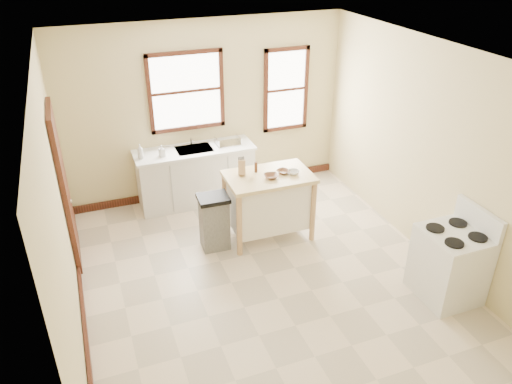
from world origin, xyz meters
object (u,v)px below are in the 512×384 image
knife_block (242,168)px  bowl_c (294,172)px  soap_bottle_b (162,151)px  dish_rack (228,141)px  pepper_grinder (256,167)px  bowl_a (271,176)px  trash_bin (214,222)px  kitchen_island (268,206)px  bowl_b (283,172)px  gas_stove (451,255)px  soap_bottle_a (140,151)px

knife_block → bowl_c: knife_block is taller
soap_bottle_b → dish_rack: (1.06, 0.09, -0.04)m
knife_block → pepper_grinder: 0.21m
bowl_a → bowl_c: size_ratio=1.21×
soap_bottle_b → trash_bin: (0.42, -1.26, -0.61)m
kitchen_island → bowl_a: 0.51m
soap_bottle_b → dish_rack: 1.07m
knife_block → pepper_grinder: size_ratio=1.33×
kitchen_island → bowl_b: (0.21, -0.01, 0.50)m
gas_stove → soap_bottle_b: bearing=130.3°
soap_bottle_a → trash_bin: soap_bottle_a is taller
bowl_a → bowl_b: bearing=21.3°
trash_bin → bowl_c: bearing=-1.2°
soap_bottle_b → gas_stove: gas_stove is taller
knife_block → gas_stove: size_ratio=0.17×
knife_block → bowl_b: (0.55, -0.15, -0.08)m
dish_rack → trash_bin: dish_rack is taller
soap_bottle_b → kitchen_island: (1.22, -1.25, -0.52)m
soap_bottle_b → pepper_grinder: bearing=-59.7°
kitchen_island → bowl_c: (0.33, -0.09, 0.51)m
soap_bottle_b → pepper_grinder: size_ratio=1.16×
soap_bottle_a → bowl_b: (1.74, -1.28, -0.05)m
kitchen_island → knife_block: 0.69m
kitchen_island → trash_bin: size_ratio=1.48×
pepper_grinder → soap_bottle_a: bearing=141.4°
bowl_b → trash_bin: (-1.01, -0.01, -0.59)m
pepper_grinder → bowl_a: 0.28m
pepper_grinder → gas_stove: (1.64, -2.13, -0.47)m
knife_block → bowl_a: (0.34, -0.23, -0.08)m
knife_block → bowl_c: (0.67, -0.23, -0.08)m
dish_rack → bowl_a: bearing=-67.3°
soap_bottle_b → kitchen_island: soap_bottle_b is taller
dish_rack → soap_bottle_b: bearing=-158.8°
bowl_c → gas_stove: bearing=-58.0°
knife_block → bowl_c: 0.71m
bowl_b → trash_bin: size_ratio=0.22×
knife_block → gas_stove: knife_block is taller
knife_block → bowl_a: bearing=-16.8°
soap_bottle_b → bowl_c: 2.04m
soap_bottle_b → pepper_grinder: (1.09, -1.10, 0.03)m
bowl_a → bowl_b: 0.23m
soap_bottle_a → bowl_a: bearing=-45.0°
kitchen_island → bowl_a: bowl_a is taller
bowl_b → bowl_c: 0.14m
kitchen_island → knife_block: knife_block is taller
gas_stove → dish_rack: bearing=116.7°
bowl_b → knife_block: bearing=164.5°
bowl_a → trash_bin: 1.00m
pepper_grinder → bowl_a: bearing=-61.6°
kitchen_island → bowl_c: bowl_c is taller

